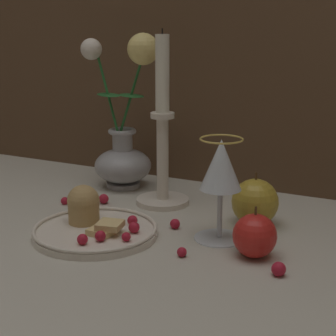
{
  "coord_description": "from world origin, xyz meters",
  "views": [
    {
      "loc": [
        0.43,
        -0.78,
        0.34
      ],
      "look_at": [
        0.03,
        0.01,
        0.1
      ],
      "focal_mm": 60.0,
      "sensor_mm": 36.0,
      "label": 1
    }
  ],
  "objects_px": {
    "apple_near_glass": "(255,236)",
    "candlestick": "(163,145)",
    "vase": "(124,140)",
    "wine_glass": "(221,170)",
    "plate_with_pastries": "(93,224)",
    "apple_beside_vase": "(255,202)"
  },
  "relations": [
    {
      "from": "vase",
      "to": "apple_beside_vase",
      "type": "relative_size",
      "value": 3.42
    },
    {
      "from": "vase",
      "to": "apple_near_glass",
      "type": "distance_m",
      "value": 0.42
    },
    {
      "from": "apple_near_glass",
      "to": "candlestick",
      "type": "bearing_deg",
      "value": 145.8
    },
    {
      "from": "apple_beside_vase",
      "to": "vase",
      "type": "bearing_deg",
      "value": 163.99
    },
    {
      "from": "vase",
      "to": "apple_near_glass",
      "type": "bearing_deg",
      "value": -31.77
    },
    {
      "from": "apple_beside_vase",
      "to": "apple_near_glass",
      "type": "distance_m",
      "value": 0.13
    },
    {
      "from": "plate_with_pastries",
      "to": "wine_glass",
      "type": "height_order",
      "value": "wine_glass"
    },
    {
      "from": "candlestick",
      "to": "apple_beside_vase",
      "type": "height_order",
      "value": "candlestick"
    },
    {
      "from": "vase",
      "to": "candlestick",
      "type": "xyz_separation_m",
      "value": [
        0.12,
        -0.06,
        0.01
      ]
    },
    {
      "from": "vase",
      "to": "candlestick",
      "type": "bearing_deg",
      "value": -26.61
    },
    {
      "from": "plate_with_pastries",
      "to": "wine_glass",
      "type": "xyz_separation_m",
      "value": [
        0.19,
        0.07,
        0.1
      ]
    },
    {
      "from": "vase",
      "to": "apple_beside_vase",
      "type": "xyz_separation_m",
      "value": [
        0.31,
        -0.09,
        -0.06
      ]
    },
    {
      "from": "apple_near_glass",
      "to": "apple_beside_vase",
      "type": "bearing_deg",
      "value": 108.13
    },
    {
      "from": "candlestick",
      "to": "apple_near_glass",
      "type": "xyz_separation_m",
      "value": [
        0.23,
        -0.16,
        -0.08
      ]
    },
    {
      "from": "apple_beside_vase",
      "to": "candlestick",
      "type": "bearing_deg",
      "value": 171.25
    },
    {
      "from": "wine_glass",
      "to": "candlestick",
      "type": "height_order",
      "value": "candlestick"
    },
    {
      "from": "plate_with_pastries",
      "to": "candlestick",
      "type": "relative_size",
      "value": 0.63
    },
    {
      "from": "vase",
      "to": "wine_glass",
      "type": "height_order",
      "value": "vase"
    },
    {
      "from": "candlestick",
      "to": "vase",
      "type": "bearing_deg",
      "value": 153.39
    },
    {
      "from": "candlestick",
      "to": "apple_near_glass",
      "type": "distance_m",
      "value": 0.29
    },
    {
      "from": "plate_with_pastries",
      "to": "apple_near_glass",
      "type": "bearing_deg",
      "value": 6.75
    },
    {
      "from": "vase",
      "to": "wine_glass",
      "type": "bearing_deg",
      "value": -32.14
    }
  ]
}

